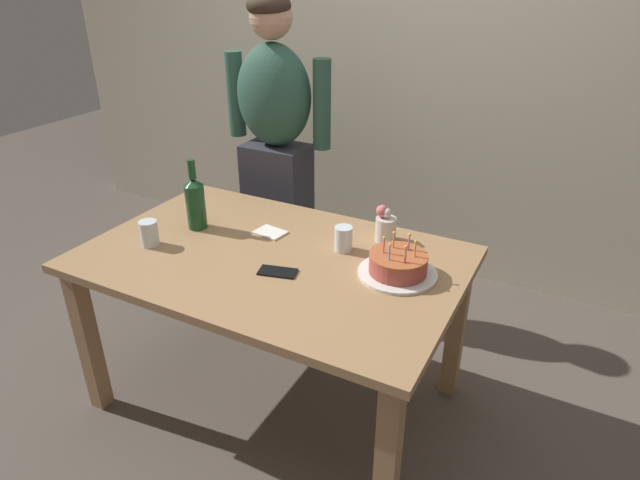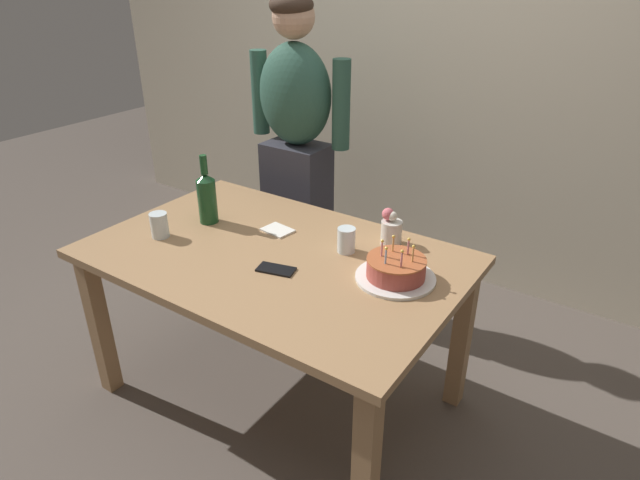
# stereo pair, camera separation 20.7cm
# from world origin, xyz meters

# --- Properties ---
(ground_plane) EXTENTS (10.00, 10.00, 0.00)m
(ground_plane) POSITION_xyz_m (0.00, 0.00, 0.00)
(ground_plane) COLOR #564C44
(back_wall) EXTENTS (5.20, 0.10, 2.60)m
(back_wall) POSITION_xyz_m (0.00, 1.55, 1.30)
(back_wall) COLOR beige
(back_wall) RESTS_ON ground_plane
(dining_table) EXTENTS (1.50, 0.96, 0.74)m
(dining_table) POSITION_xyz_m (0.00, 0.00, 0.64)
(dining_table) COLOR #A37A51
(dining_table) RESTS_ON ground_plane
(birthday_cake) EXTENTS (0.30, 0.30, 0.15)m
(birthday_cake) POSITION_xyz_m (0.50, 0.09, 0.78)
(birthday_cake) COLOR white
(birthday_cake) RESTS_ON dining_table
(water_glass_near) EXTENTS (0.07, 0.07, 0.10)m
(water_glass_near) POSITION_xyz_m (0.23, 0.18, 0.79)
(water_glass_near) COLOR silver
(water_glass_near) RESTS_ON dining_table
(water_glass_far) EXTENTS (0.07, 0.07, 0.11)m
(water_glass_far) POSITION_xyz_m (-0.49, -0.16, 0.79)
(water_glass_far) COLOR silver
(water_glass_far) RESTS_ON dining_table
(wine_bottle) EXTENTS (0.08, 0.08, 0.31)m
(wine_bottle) POSITION_xyz_m (-0.43, 0.07, 0.86)
(wine_bottle) COLOR #194723
(wine_bottle) RESTS_ON dining_table
(cell_phone) EXTENTS (0.16, 0.10, 0.01)m
(cell_phone) POSITION_xyz_m (0.09, -0.10, 0.74)
(cell_phone) COLOR black
(cell_phone) RESTS_ON dining_table
(napkin_stack) EXTENTS (0.14, 0.11, 0.01)m
(napkin_stack) POSITION_xyz_m (-0.11, 0.17, 0.74)
(napkin_stack) COLOR white
(napkin_stack) RESTS_ON dining_table
(flower_vase) EXTENTS (0.09, 0.09, 0.16)m
(flower_vase) POSITION_xyz_m (0.35, 0.34, 0.81)
(flower_vase) COLOR silver
(flower_vase) RESTS_ON dining_table
(person_man_bearded) EXTENTS (0.61, 0.27, 1.66)m
(person_man_bearded) POSITION_xyz_m (-0.45, 0.76, 0.87)
(person_man_bearded) COLOR #33333D
(person_man_bearded) RESTS_ON ground_plane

